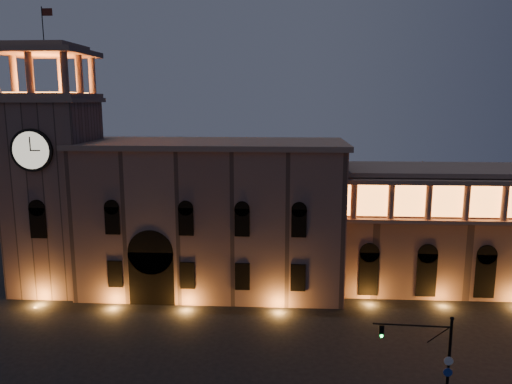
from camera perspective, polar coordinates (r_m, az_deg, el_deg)
government_building at (r=59.26m, az=-5.03°, el=-2.73°), size 30.80×12.80×17.60m
clock_tower at (r=63.02m, az=-22.04°, el=0.79°), size 9.80×9.80×32.40m
colonnade_wing at (r=66.06m, az=26.04°, el=-3.67°), size 40.60×11.50×14.50m
traffic_light at (r=38.93m, az=19.72°, el=-18.10°), size 5.62×0.70×7.71m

